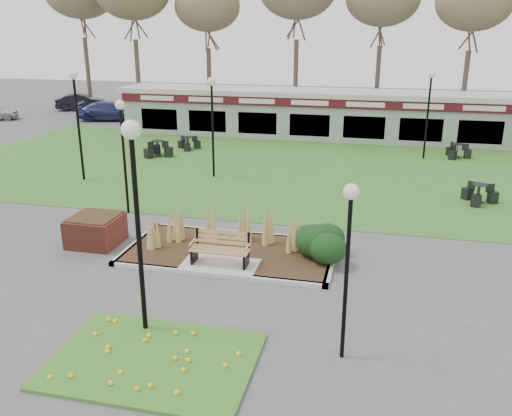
% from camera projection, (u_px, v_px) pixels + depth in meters
% --- Properties ---
extents(ground, '(100.00, 100.00, 0.00)m').
position_uv_depth(ground, '(219.00, 270.00, 15.54)').
color(ground, '#515154').
rests_on(ground, ground).
extents(lawn, '(34.00, 16.00, 0.02)m').
position_uv_depth(lawn, '(290.00, 168.00, 26.59)').
color(lawn, '#306B21').
rests_on(lawn, ground).
extents(flower_bed, '(4.20, 3.00, 0.16)m').
position_uv_depth(flower_bed, '(154.00, 359.00, 11.27)').
color(flower_bed, '#277020').
rests_on(flower_bed, ground).
extents(planting_bed, '(6.75, 3.40, 1.27)m').
position_uv_depth(planting_bed, '(272.00, 245.00, 16.39)').
color(planting_bed, '#341F15').
rests_on(planting_bed, ground).
extents(park_bench, '(1.70, 0.66, 0.93)m').
position_uv_depth(park_bench, '(221.00, 248.00, 15.58)').
color(park_bench, '#A4874A').
rests_on(park_bench, ground).
extents(brick_planter, '(1.50, 1.50, 0.95)m').
position_uv_depth(brick_planter, '(96.00, 230.00, 17.27)').
color(brick_planter, brown).
rests_on(brick_planter, ground).
extents(food_pavilion, '(24.60, 3.40, 2.90)m').
position_uv_depth(food_pavilion, '(313.00, 114.00, 33.46)').
color(food_pavilion, gray).
rests_on(food_pavilion, ground).
extents(tree_backdrop, '(47.24, 5.24, 10.36)m').
position_uv_depth(tree_backdrop, '(331.00, 0.00, 38.67)').
color(tree_backdrop, '#47382B').
rests_on(tree_backdrop, ground).
extents(lamp_post_near_left, '(0.40, 0.40, 4.86)m').
position_uv_depth(lamp_post_near_left, '(135.00, 183.00, 11.32)').
color(lamp_post_near_left, black).
rests_on(lamp_post_near_left, ground).
extents(lamp_post_near_right, '(0.32, 0.32, 3.82)m').
position_uv_depth(lamp_post_near_right, '(349.00, 235.00, 10.59)').
color(lamp_post_near_right, black).
rests_on(lamp_post_near_right, ground).
extents(lamp_post_mid_left, '(0.35, 0.35, 4.19)m').
position_uv_depth(lamp_post_mid_left, '(122.00, 132.00, 19.31)').
color(lamp_post_mid_left, black).
rests_on(lamp_post_mid_left, ground).
extents(lamp_post_mid_right, '(0.37, 0.37, 4.52)m').
position_uv_depth(lamp_post_mid_right, '(212.00, 105.00, 24.03)').
color(lamp_post_mid_right, black).
rests_on(lamp_post_mid_right, ground).
extents(lamp_post_far_right, '(0.37, 0.37, 4.51)m').
position_uv_depth(lamp_post_far_right, '(430.00, 95.00, 27.45)').
color(lamp_post_far_right, black).
rests_on(lamp_post_far_right, ground).
extents(lamp_post_far_left, '(0.40, 0.40, 4.86)m').
position_uv_depth(lamp_post_far_left, '(76.00, 101.00, 23.48)').
color(lamp_post_far_left, black).
rests_on(lamp_post_far_left, ground).
extents(bistro_set_a, '(1.36, 1.56, 0.83)m').
position_uv_depth(bistro_set_a, '(158.00, 151.00, 28.88)').
color(bistro_set_a, black).
rests_on(bistro_set_a, ground).
extents(bistro_set_b, '(1.30, 1.25, 0.70)m').
position_uv_depth(bistro_set_b, '(189.00, 145.00, 30.54)').
color(bistro_set_b, black).
rests_on(bistro_set_b, ground).
extents(bistro_set_c, '(1.36, 1.39, 0.76)m').
position_uv_depth(bistro_set_c, '(479.00, 197.00, 21.29)').
color(bistro_set_c, black).
rests_on(bistro_set_c, ground).
extents(bistro_set_d, '(1.23, 1.40, 0.74)m').
position_uv_depth(bistro_set_d, '(457.00, 153.00, 28.55)').
color(bistro_set_d, black).
rests_on(bistro_set_d, ground).
extents(car_black, '(4.24, 2.93, 1.32)m').
position_uv_depth(car_black, '(81.00, 102.00, 44.60)').
color(car_black, black).
rests_on(car_black, ground).
extents(car_blue, '(5.01, 2.93, 1.36)m').
position_uv_depth(car_blue, '(111.00, 111.00, 39.70)').
color(car_blue, navy).
rests_on(car_blue, ground).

